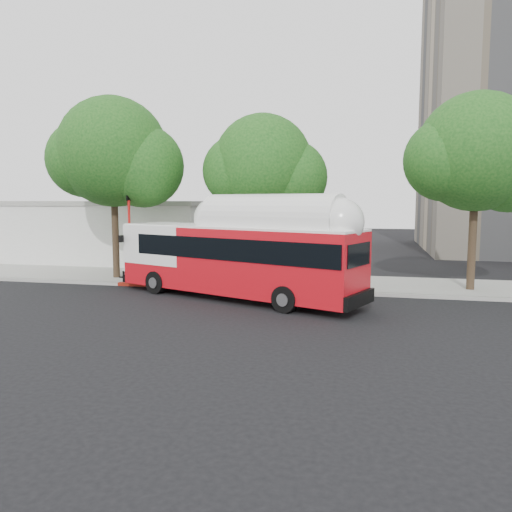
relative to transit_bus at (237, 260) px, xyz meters
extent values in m
plane|color=black|center=(1.26, -1.86, -1.71)|extent=(120.00, 120.00, 0.00)
cube|color=gray|center=(1.26, 4.64, -1.63)|extent=(60.00, 5.00, 0.15)
cube|color=gray|center=(1.26, 2.04, -1.63)|extent=(60.00, 0.30, 0.15)
cube|color=maroon|center=(-1.74, 2.04, -1.63)|extent=(10.00, 0.32, 0.16)
cylinder|color=#2D2116|center=(-7.74, 3.64, 1.33)|extent=(0.36, 0.36, 6.08)
sphere|color=#134414|center=(-7.74, 3.64, 5.13)|extent=(5.80, 5.80, 5.80)
sphere|color=#134414|center=(-6.14, 3.84, 4.37)|extent=(4.35, 4.35, 4.35)
cylinder|color=#2D2116|center=(0.26, 4.14, 1.01)|extent=(0.36, 0.36, 5.44)
sphere|color=#134414|center=(0.26, 4.14, 4.41)|extent=(5.00, 5.00, 5.00)
sphere|color=#134414|center=(1.64, 4.34, 3.73)|extent=(3.75, 3.75, 3.75)
cylinder|color=#2D2116|center=(10.26, 3.94, 1.17)|extent=(0.36, 0.36, 5.76)
sphere|color=#134414|center=(10.26, 3.94, 4.77)|extent=(5.40, 5.40, 5.40)
sphere|color=#134414|center=(11.75, 4.14, 4.05)|extent=(4.05, 4.05, 4.05)
cube|color=silver|center=(-12.74, 12.14, 0.29)|extent=(16.00, 10.00, 4.00)
cube|color=gray|center=(-12.74, 12.14, 2.39)|extent=(16.20, 10.20, 0.30)
cube|color=red|center=(-0.08, 0.03, 0.01)|extent=(11.57, 6.55, 2.77)
cube|color=black|center=(0.36, -0.14, 0.58)|extent=(10.52, 6.18, 0.91)
cube|color=white|center=(-0.08, 0.03, 1.43)|extent=(11.54, 6.48, 0.10)
cube|color=white|center=(1.69, -0.68, 1.68)|extent=(6.39, 4.04, 0.53)
cube|color=black|center=(-5.89, 2.35, -1.23)|extent=(1.35, 1.88, 0.06)
imported|color=#213899|center=(-5.89, 2.35, -0.77)|extent=(1.14, 1.73, 0.86)
cylinder|color=red|center=(-6.30, 2.45, 0.44)|extent=(0.13, 0.13, 4.30)
cube|color=black|center=(-6.30, 2.45, 2.70)|extent=(0.05, 0.43, 0.27)
camera|label=1|loc=(5.65, -20.76, 2.57)|focal=35.00mm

